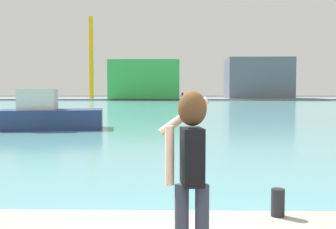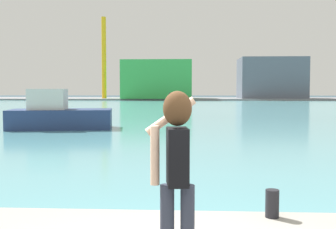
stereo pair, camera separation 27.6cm
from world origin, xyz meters
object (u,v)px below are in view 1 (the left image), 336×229
warehouse_left (145,80)px  boat_moored (48,115)px  person_photographer (191,160)px  warehouse_right (258,78)px  port_crane (91,50)px  harbor_bollard (278,203)px

warehouse_left → boat_moored: bearing=-90.2°
person_photographer → warehouse_right: size_ratio=0.12×
warehouse_left → port_crane: bearing=179.2°
person_photographer → port_crane: port_crane is taller
boat_moored → port_crane: 70.08m
warehouse_right → warehouse_left: bearing=-174.2°
boat_moored → warehouse_right: bearing=61.4°
port_crane → harbor_bollard: bearing=-76.6°
person_photographer → warehouse_left: warehouse_left is taller
warehouse_right → port_crane: (-37.07, -2.41, 6.20)m
boat_moored → warehouse_left: size_ratio=0.40×
boat_moored → warehouse_right: (25.32, 70.74, 3.98)m
port_crane → warehouse_right: bearing=3.7°
harbor_bollard → warehouse_left: size_ratio=0.03×
person_photographer → harbor_bollard: (1.26, 1.66, -0.87)m
port_crane → warehouse_left: bearing=-0.8°
boat_moored → warehouse_left: (0.21, 68.17, 3.64)m
boat_moored → port_crane: size_ratio=0.34×
warehouse_right → boat_moored: bearing=-109.7°
harbor_bollard → warehouse_right: warehouse_right is taller
harbor_bollard → boat_moored: size_ratio=0.06×
person_photographer → harbor_bollard: person_photographer is taller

